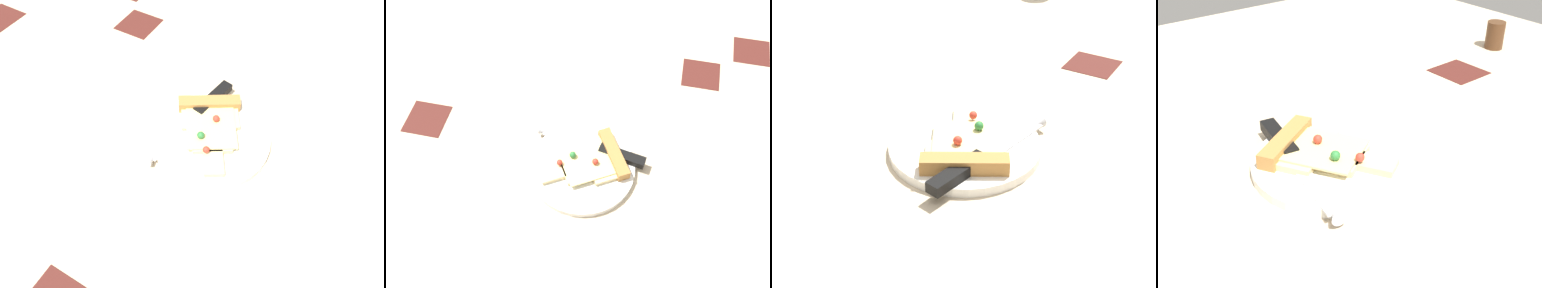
{
  "view_description": "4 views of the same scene",
  "coord_description": "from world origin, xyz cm",
  "views": [
    {
      "loc": [
        18.02,
        -34.02,
        54.86
      ],
      "look_at": [
        -0.82,
        -0.66,
        2.18
      ],
      "focal_mm": 33.73,
      "sensor_mm": 36.0,
      "label": 1
    },
    {
      "loc": [
        48.53,
        12.51,
        82.4
      ],
      "look_at": [
        -2.46,
        1.66,
        3.97
      ],
      "focal_mm": 42.27,
      "sensor_mm": 36.0,
      "label": 2
    },
    {
      "loc": [
        -33.81,
        60.47,
        45.49
      ],
      "look_at": [
        0.36,
        4.66,
        2.11
      ],
      "focal_mm": 51.75,
      "sensor_mm": 36.0,
      "label": 3
    },
    {
      "loc": [
        -31.61,
        -41.74,
        38.08
      ],
      "look_at": [
        3.38,
        2.23,
        3.29
      ],
      "focal_mm": 45.32,
      "sensor_mm": 36.0,
      "label": 4
    }
  ],
  "objects": [
    {
      "name": "plate",
      "position": [
        1.04,
        3.28,
        0.7
      ],
      "size": [
        22.18,
        22.18,
        1.4
      ],
      "primitive_type": "cylinder",
      "color": "white",
      "rests_on": "ground_plane"
    },
    {
      "name": "ground_plane",
      "position": [
        -0.02,
        0.01,
        -1.5
      ],
      "size": [
        158.74,
        158.74,
        3.0
      ],
      "color": "#C6B293",
      "rests_on": "ground"
    },
    {
      "name": "pizza_slice",
      "position": [
        -0.29,
        5.47,
        2.2
      ],
      "size": [
        15.63,
        18.94,
        2.66
      ],
      "rotation": [
        0.0,
        0.0,
        3.68
      ],
      "color": "beige",
      "rests_on": "plate"
    },
    {
      "name": "knife",
      "position": [
        -3.43,
        6.56,
        2.0
      ],
      "size": [
        6.36,
        23.99,
        2.45
      ],
      "rotation": [
        0.0,
        0.0,
        2.96
      ],
      "color": "silver",
      "rests_on": "plate"
    }
  ]
}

